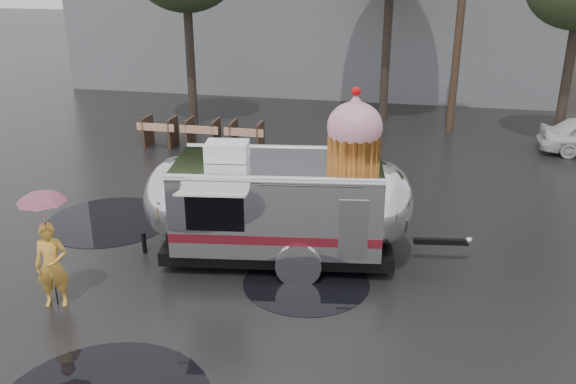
# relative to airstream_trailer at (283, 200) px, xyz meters

# --- Properties ---
(ground) EXTENTS (120.00, 120.00, 0.00)m
(ground) POSITION_rel_airstream_trailer_xyz_m (1.29, -2.93, -1.31)
(ground) COLOR black
(ground) RESTS_ON ground
(puddles) EXTENTS (15.43, 9.14, 0.01)m
(puddles) POSITION_rel_airstream_trailer_xyz_m (0.23, -1.49, -1.31)
(puddles) COLOR black
(puddles) RESTS_ON ground
(barricade_row) EXTENTS (4.30, 0.80, 1.00)m
(barricade_row) POSITION_rel_airstream_trailer_xyz_m (-4.26, 7.04, -0.79)
(barricade_row) COLOR #473323
(barricade_row) RESTS_ON ground
(airstream_trailer) EXTENTS (6.90, 3.24, 3.75)m
(airstream_trailer) POSITION_rel_airstream_trailer_xyz_m (0.00, 0.00, 0.00)
(airstream_trailer) COLOR silver
(airstream_trailer) RESTS_ON ground
(person_left) EXTENTS (0.67, 0.55, 1.61)m
(person_left) POSITION_rel_airstream_trailer_xyz_m (-3.64, -2.70, -0.51)
(person_left) COLOR gold
(person_left) RESTS_ON ground
(umbrella_pink) EXTENTS (1.04, 1.04, 2.26)m
(umbrella_pink) POSITION_rel_airstream_trailer_xyz_m (-3.64, -2.70, 0.59)
(umbrella_pink) COLOR pink
(umbrella_pink) RESTS_ON ground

